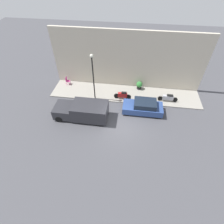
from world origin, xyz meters
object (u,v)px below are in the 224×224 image
(parked_car, at_px, (143,107))
(potted_plant, at_px, (139,85))
(delivery_van, at_px, (82,111))
(motorcycle_red, at_px, (123,95))
(streetlamp, at_px, (93,72))
(cafe_chair, at_px, (67,80))
(scooter_silver, at_px, (168,98))

(parked_car, xyz_separation_m, potted_plant, (3.75, 0.46, -0.04))
(delivery_van, bearing_deg, potted_plant, -44.95)
(delivery_van, bearing_deg, motorcycle_red, -47.90)
(delivery_van, xyz_separation_m, potted_plant, (5.29, -5.28, -0.25))
(motorcycle_red, height_order, streetlamp, streetlamp)
(parked_car, xyz_separation_m, motorcycle_red, (1.67, 2.18, -0.08))
(streetlamp, bearing_deg, cafe_chair, 59.86)
(parked_car, bearing_deg, motorcycle_red, 52.46)
(motorcycle_red, xyz_separation_m, cafe_chair, (1.83, 6.73, 0.07))
(parked_car, xyz_separation_m, scooter_silver, (1.91, -2.60, -0.10))
(scooter_silver, bearing_deg, delivery_van, 112.49)
(parked_car, relative_size, streetlamp, 0.77)
(scooter_silver, distance_m, cafe_chair, 11.62)
(parked_car, relative_size, motorcycle_red, 2.11)
(scooter_silver, xyz_separation_m, streetlamp, (-0.59, 7.73, 2.80))
(delivery_van, bearing_deg, cafe_chair, 32.10)
(scooter_silver, distance_m, motorcycle_red, 4.78)
(scooter_silver, height_order, streetlamp, streetlamp)
(delivery_van, distance_m, cafe_chair, 5.97)
(motorcycle_red, distance_m, cafe_chair, 6.98)
(motorcycle_red, relative_size, streetlamp, 0.36)
(delivery_van, relative_size, motorcycle_red, 2.74)
(scooter_silver, bearing_deg, motorcycle_red, 92.81)
(motorcycle_red, height_order, potted_plant, potted_plant)
(delivery_van, bearing_deg, streetlamp, -12.04)
(parked_car, height_order, potted_plant, parked_car)
(potted_plant, bearing_deg, parked_car, -172.98)
(potted_plant, bearing_deg, scooter_silver, -120.99)
(motorcycle_red, bearing_deg, delivery_van, 132.10)
(motorcycle_red, relative_size, cafe_chair, 1.96)
(motorcycle_red, distance_m, streetlamp, 4.07)
(delivery_van, xyz_separation_m, streetlamp, (2.86, -0.61, 2.49))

